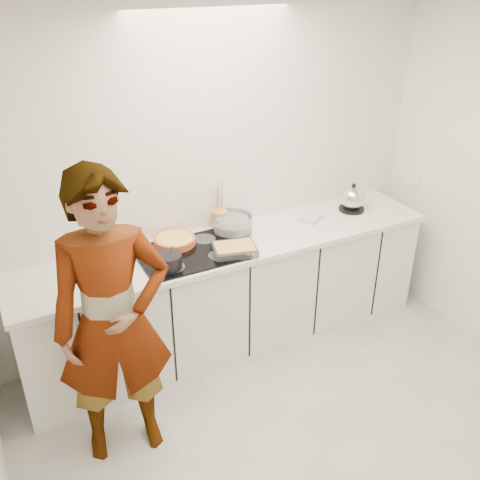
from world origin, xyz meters
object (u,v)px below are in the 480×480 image
hob (189,253)px  mixing_bowl (233,225)px  tart_dish (175,240)px  utensil_crock (220,219)px  saucepan (169,261)px  kettle (352,199)px  baking_dish (234,249)px  cook (113,322)px

hob → mixing_bowl: size_ratio=2.24×
tart_dish → mixing_bowl: (0.47, -0.00, 0.02)m
utensil_crock → hob: bearing=-143.2°
mixing_bowl → tart_dish: bearing=179.7°
saucepan → kettle: 1.72m
saucepan → baking_dish: (0.49, -0.02, -0.02)m
tart_dish → kettle: bearing=-3.5°
mixing_bowl → cook: (-1.14, -0.75, -0.04)m
saucepan → mixing_bowl: size_ratio=0.65×
mixing_bowl → kettle: (1.07, -0.09, 0.04)m
hob → utensil_crock: size_ratio=5.07×
kettle → utensil_crock: size_ratio=1.82×
tart_dish → saucepan: (-0.16, -0.31, 0.02)m
kettle → mixing_bowl: bearing=175.1°
saucepan → kettle: size_ratio=0.81×
saucepan → kettle: (1.70, 0.21, 0.04)m
mixing_bowl → utensil_crock: 0.13m
saucepan → mixing_bowl: 0.70m
hob → kettle: 1.50m
saucepan → cook: 0.68m
kettle → saucepan: bearing=-172.8°
tart_dish → cook: (-0.67, -0.76, -0.02)m
baking_dish → mixing_bowl: (0.15, 0.32, 0.02)m
hob → utensil_crock: (0.38, 0.28, 0.06)m
cook → mixing_bowl: bearing=40.4°
saucepan → hob: bearing=34.1°
kettle → utensil_crock: bearing=169.6°
cook → kettle: bearing=23.7°
mixing_bowl → cook: cook is taller
baking_dish → utensil_crock: utensil_crock is taller
tart_dish → kettle: size_ratio=1.57×
utensil_crock → cook: (-1.09, -0.87, -0.04)m
utensil_crock → cook: size_ratio=0.08×
hob → utensil_crock: bearing=36.8°
saucepan → kettle: kettle is taller
mixing_bowl → utensil_crock: bearing=114.7°
tart_dish → baking_dish: (0.33, -0.33, 0.00)m
hob → tart_dish: (-0.04, 0.17, 0.03)m
mixing_bowl → utensil_crock: utensil_crock is taller
mixing_bowl → utensil_crock: (-0.05, 0.11, 0.01)m
tart_dish → baking_dish: 0.46m
saucepan → baking_dish: bearing=-2.0°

